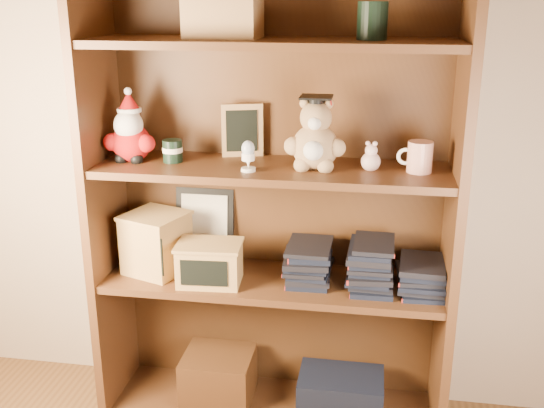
% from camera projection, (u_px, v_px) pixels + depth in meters
% --- Properties ---
extents(room_envelope, '(3.04, 3.04, 2.51)m').
position_uv_depth(room_envelope, '(10.00, 55.00, 0.71)').
color(room_envelope, brown).
rests_on(room_envelope, ground).
extents(bookcase, '(1.20, 0.35, 1.60)m').
position_uv_depth(bookcase, '(274.00, 211.00, 2.16)').
color(bookcase, '#4D2C16').
rests_on(bookcase, ground).
extents(shelf_lower, '(1.14, 0.33, 0.02)m').
position_uv_depth(shelf_lower, '(272.00, 282.00, 2.19)').
color(shelf_lower, '#4D2C16').
rests_on(shelf_lower, ground).
extents(shelf_upper, '(1.14, 0.33, 0.02)m').
position_uv_depth(shelf_upper, '(272.00, 170.00, 2.06)').
color(shelf_upper, '#4D2C16').
rests_on(shelf_upper, ground).
extents(santa_plush, '(0.18, 0.13, 0.25)m').
position_uv_depth(santa_plush, '(130.00, 134.00, 2.10)').
color(santa_plush, '#A50F0F').
rests_on(santa_plush, shelf_upper).
extents(teachers_tin, '(0.07, 0.07, 0.07)m').
position_uv_depth(teachers_tin, '(173.00, 151.00, 2.10)').
color(teachers_tin, black).
rests_on(teachers_tin, shelf_upper).
extents(chalkboard_plaque, '(0.14, 0.10, 0.18)m').
position_uv_depth(chalkboard_plaque, '(242.00, 131.00, 2.16)').
color(chalkboard_plaque, '#9E7547').
rests_on(chalkboard_plaque, shelf_upper).
extents(egg_cup, '(0.05, 0.05, 0.10)m').
position_uv_depth(egg_cup, '(248.00, 155.00, 1.98)').
color(egg_cup, white).
rests_on(egg_cup, shelf_upper).
extents(grad_teddy_bear, '(0.20, 0.17, 0.24)m').
position_uv_depth(grad_teddy_bear, '(315.00, 141.00, 2.00)').
color(grad_teddy_bear, tan).
rests_on(grad_teddy_bear, shelf_upper).
extents(pink_figurine, '(0.06, 0.06, 0.10)m').
position_uv_depth(pink_figurine, '(371.00, 159.00, 2.00)').
color(pink_figurine, beige).
rests_on(pink_figurine, shelf_upper).
extents(teacher_mug, '(0.11, 0.08, 0.10)m').
position_uv_depth(teacher_mug, '(419.00, 157.00, 1.97)').
color(teacher_mug, silver).
rests_on(teacher_mug, shelf_upper).
extents(certificate_frame, '(0.21, 0.05, 0.27)m').
position_uv_depth(certificate_frame, '(205.00, 224.00, 2.32)').
color(certificate_frame, black).
rests_on(certificate_frame, shelf_lower).
extents(treats_box, '(0.25, 0.25, 0.21)m').
position_uv_depth(treats_box, '(156.00, 242.00, 2.21)').
color(treats_box, '#B58A4A').
rests_on(treats_box, shelf_lower).
extents(pencils_box, '(0.23, 0.17, 0.14)m').
position_uv_depth(pencils_box, '(210.00, 263.00, 2.13)').
color(pencils_box, '#B58A4A').
rests_on(pencils_box, shelf_lower).
extents(book_stack_left, '(0.14, 0.20, 0.13)m').
position_uv_depth(book_stack_left, '(307.00, 264.00, 2.15)').
color(book_stack_left, black).
rests_on(book_stack_left, shelf_lower).
extents(book_stack_mid, '(0.14, 0.20, 0.16)m').
position_uv_depth(book_stack_mid, '(370.00, 263.00, 2.11)').
color(book_stack_mid, black).
rests_on(book_stack_mid, shelf_lower).
extents(book_stack_right, '(0.14, 0.20, 0.10)m').
position_uv_depth(book_stack_right, '(422.00, 276.00, 2.09)').
color(book_stack_right, black).
rests_on(book_stack_right, shelf_lower).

